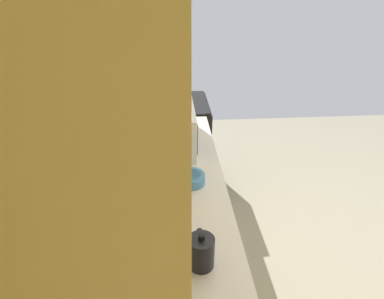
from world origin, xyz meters
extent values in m
plane|color=gray|center=(0.00, 0.00, 0.00)|extent=(5.87, 5.87, 0.00)
cube|color=#E8C57D|center=(0.00, 1.62, 1.37)|extent=(3.79, 0.12, 2.73)
cube|color=#DFCD72|center=(-0.41, 1.25, 0.44)|extent=(2.81, 0.60, 0.87)
cube|color=beige|center=(-0.41, 1.25, 0.88)|extent=(2.84, 0.63, 0.02)
cube|color=#332819|center=(-0.41, 0.95, 0.44)|extent=(0.01, 0.01, 0.80)
cube|color=#332819|center=(0.06, 0.95, 0.44)|extent=(0.01, 0.01, 0.80)
cube|color=#332819|center=(0.53, 0.95, 0.44)|extent=(0.01, 0.01, 0.80)
cube|color=#DFCB74|center=(-0.41, 1.39, 1.85)|extent=(1.72, 0.32, 0.59)
cube|color=black|center=(1.33, 1.22, 0.45)|extent=(0.65, 0.67, 0.89)
cube|color=black|center=(1.33, 0.88, 0.40)|extent=(0.51, 0.01, 0.49)
cube|color=black|center=(1.33, 1.22, 0.90)|extent=(0.62, 0.64, 0.02)
cube|color=black|center=(1.33, 1.54, 0.98)|extent=(0.62, 0.04, 0.18)
cylinder|color=#38383D|center=(1.19, 1.10, 0.92)|extent=(0.11, 0.11, 0.01)
cylinder|color=#38383D|center=(1.48, 1.10, 0.92)|extent=(0.11, 0.11, 0.01)
cylinder|color=#38383D|center=(1.19, 1.34, 0.92)|extent=(0.11, 0.11, 0.01)
cylinder|color=#38383D|center=(1.48, 1.34, 0.92)|extent=(0.11, 0.11, 0.01)
cube|color=white|center=(0.46, 1.27, 1.04)|extent=(0.50, 0.37, 0.30)
cube|color=black|center=(0.41, 1.09, 1.04)|extent=(0.31, 0.01, 0.21)
cube|color=#2D2D33|center=(0.65, 1.09, 1.04)|extent=(0.09, 0.01, 0.21)
cylinder|color=#4C8CBF|center=(0.00, 1.15, 0.92)|extent=(0.17, 0.17, 0.06)
cylinder|color=#5090CD|center=(0.00, 1.15, 0.94)|extent=(0.14, 0.14, 0.03)
cylinder|color=black|center=(-0.62, 1.15, 0.96)|extent=(0.11, 0.11, 0.15)
cylinder|color=black|center=(-0.62, 1.15, 1.05)|extent=(0.03, 0.03, 0.02)
cylinder|color=black|center=(-0.56, 1.15, 0.99)|extent=(0.07, 0.02, 0.05)
camera|label=1|loc=(-1.59, 1.26, 2.00)|focal=29.97mm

